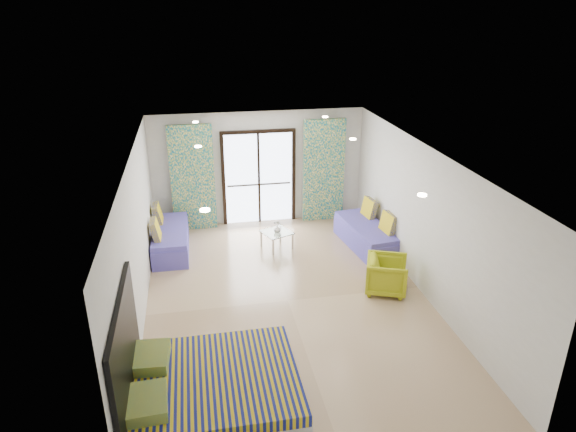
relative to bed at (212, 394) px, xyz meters
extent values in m
cube|color=black|center=(1.48, 6.23, 1.92)|extent=(1.76, 0.08, 0.08)
cube|color=black|center=(0.64, 6.23, 0.78)|extent=(0.08, 0.08, 2.20)
cube|color=black|center=(2.32, 6.23, 0.78)|extent=(0.08, 0.08, 2.20)
cube|color=black|center=(1.48, 6.23, 0.78)|extent=(0.05, 0.06, 2.20)
cube|color=#595451|center=(1.48, 6.25, 0.63)|extent=(1.52, 0.03, 0.04)
cube|color=white|center=(-0.07, 6.09, 0.93)|extent=(1.00, 0.10, 2.50)
cube|color=white|center=(3.03, 6.09, 0.93)|extent=(1.00, 0.10, 2.50)
cylinder|color=#FFE0B2|center=(0.08, 0.52, 2.35)|extent=(0.12, 0.12, 0.02)
cylinder|color=#FFE0B2|center=(2.88, 0.52, 2.35)|extent=(0.12, 0.12, 0.02)
cylinder|color=#FFE0B2|center=(0.08, 3.52, 2.35)|extent=(0.12, 0.12, 0.02)
cylinder|color=#FFE0B2|center=(2.88, 3.52, 2.35)|extent=(0.12, 0.12, 0.02)
cylinder|color=#FFE0B2|center=(0.08, 5.52, 2.35)|extent=(0.12, 0.12, 0.02)
cylinder|color=#FFE0B2|center=(2.88, 5.52, 2.35)|extent=(0.12, 0.12, 0.02)
cube|color=black|center=(-0.98, 0.00, 0.73)|extent=(0.06, 2.10, 1.50)
cube|color=silver|center=(-0.99, 1.25, 0.73)|extent=(0.02, 0.10, 0.10)
cube|color=silver|center=(0.03, 0.00, -0.10)|extent=(2.21, 1.76, 0.44)
cube|color=navy|center=(0.03, 0.00, 0.21)|extent=(2.18, 1.80, 0.17)
cube|color=#166359|center=(-0.76, -0.42, 0.37)|extent=(0.53, 0.63, 0.15)
cube|color=#166359|center=(-0.76, 0.42, 0.37)|extent=(0.54, 0.64, 0.15)
cube|color=#534AB1|center=(-0.62, 4.98, -0.11)|extent=(0.74, 1.88, 0.42)
cube|color=#534AB1|center=(-0.62, 4.98, 0.15)|extent=(0.73, 1.84, 0.10)
cube|color=navy|center=(-0.88, 4.54, 0.39)|extent=(0.21, 0.47, 0.43)
cube|color=navy|center=(-0.88, 5.42, 0.39)|extent=(0.21, 0.47, 0.43)
cube|color=#534AB1|center=(3.58, 4.37, -0.11)|extent=(0.98, 1.98, 0.42)
cube|color=#534AB1|center=(3.58, 4.37, 0.16)|extent=(0.96, 1.94, 0.11)
cube|color=navy|center=(3.90, 3.97, 0.40)|extent=(0.27, 0.50, 0.44)
cube|color=navy|center=(3.78, 4.85, 0.40)|extent=(0.27, 0.50, 0.44)
cylinder|color=silver|center=(1.51, 4.37, -0.13)|extent=(0.06, 0.06, 0.37)
cylinder|color=silver|center=(1.97, 4.57, -0.13)|extent=(0.06, 0.06, 0.37)
cylinder|color=silver|center=(1.32, 4.83, -0.13)|extent=(0.06, 0.06, 0.37)
cylinder|color=silver|center=(1.78, 5.03, -0.13)|extent=(0.06, 0.06, 0.37)
cube|color=#8CA59E|center=(1.65, 4.70, 0.05)|extent=(0.75, 0.75, 0.02)
sphere|color=white|center=(1.69, 4.72, 0.25)|extent=(0.06, 0.06, 0.06)
sphere|color=white|center=(1.63, 4.74, 0.27)|extent=(0.06, 0.06, 0.06)
sphere|color=white|center=(1.60, 4.68, 0.29)|extent=(0.06, 0.06, 0.06)
sphere|color=white|center=(1.66, 4.66, 0.31)|extent=(0.06, 0.06, 0.06)
imported|color=white|center=(1.65, 4.67, 0.14)|extent=(0.17, 0.18, 0.16)
imported|color=#A4AD16|center=(3.34, 2.52, 0.05)|extent=(0.89, 0.91, 0.74)
camera|label=1|loc=(0.00, -5.30, 4.67)|focal=32.00mm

